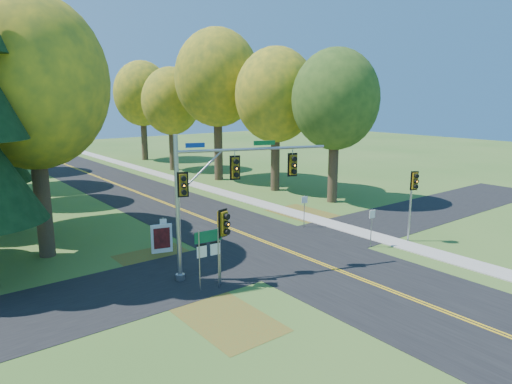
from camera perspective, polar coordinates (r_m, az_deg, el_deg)
ground at (r=25.72m, az=6.32°, el=-8.22°), size 160.00×160.00×0.00m
road_main at (r=25.72m, az=6.32°, el=-8.20°), size 8.00×160.00×0.02m
road_cross at (r=27.09m, az=3.35°, el=-7.10°), size 60.00×6.00×0.02m
centerline_left at (r=25.64m, az=6.16°, el=-8.22°), size 0.10×160.00×0.01m
centerline_right at (r=25.78m, az=6.49°, el=-8.12°), size 0.10×160.00×0.01m
sidewalk_east at (r=30.17m, az=14.83°, el=-5.46°), size 1.60×160.00×0.06m
leaf_patch_w_near at (r=25.22m, az=-11.06°, el=-8.78°), size 4.00×6.00×0.00m
leaf_patch_e at (r=34.37m, az=7.46°, el=-3.09°), size 3.50×8.00×0.00m
leaf_patch_w_far at (r=19.19m, az=-3.88°, el=-15.41°), size 3.00×5.00×0.00m
tree_w_a at (r=27.21m, az=-26.18°, el=12.12°), size 8.00×8.00×14.15m
tree_e_a at (r=38.61m, az=9.89°, el=11.26°), size 7.20×7.20×12.73m
tree_e_b at (r=43.08m, az=2.50°, el=11.95°), size 7.60×7.60×13.33m
tree_w_c at (r=42.32m, az=-28.29°, el=9.29°), size 6.80×6.80×11.91m
tree_e_c at (r=48.96m, az=-4.86°, el=13.96°), size 8.80×8.80×15.79m
tree_e_d at (r=56.53m, az=-10.56°, el=11.05°), size 7.00×7.00×12.32m
tree_e_e at (r=66.69m, az=-14.03°, el=11.81°), size 7.80×7.80×13.74m
traffic_mast at (r=22.02m, az=-4.87°, el=0.73°), size 7.44×2.74×7.09m
east_signal_pole at (r=29.06m, az=19.07°, el=0.40°), size 0.48×0.58×4.43m
ped_signal_pole at (r=21.24m, az=-4.19°, el=-4.65°), size 0.58×0.68×3.72m
route_sign_cluster at (r=21.05m, az=-5.95°, el=-6.88°), size 1.36×0.18×2.92m
info_kiosk at (r=26.75m, az=-11.71°, el=-5.73°), size 1.20×0.48×1.67m
reg_sign_e_north at (r=31.22m, az=6.07°, el=-1.69°), size 0.41×0.19×2.24m
reg_sign_e_south at (r=27.79m, az=14.27°, el=-3.53°), size 0.45×0.09×2.34m
reg_sign_w at (r=26.79m, az=-11.49°, el=-4.47°), size 0.36×0.18×2.01m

